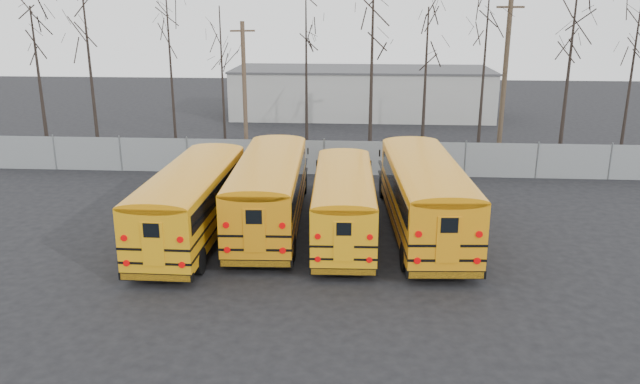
# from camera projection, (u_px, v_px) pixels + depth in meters

# --- Properties ---
(ground) EXTENTS (120.00, 120.00, 0.00)m
(ground) POSITION_uv_depth(u_px,v_px,m) (305.00, 254.00, 24.64)
(ground) COLOR black
(ground) RESTS_ON ground
(fence) EXTENTS (40.00, 0.04, 2.00)m
(fence) POSITION_uv_depth(u_px,v_px,m) (324.00, 158.00, 35.81)
(fence) COLOR gray
(fence) RESTS_ON ground
(distant_building) EXTENTS (22.00, 8.00, 4.00)m
(distant_building) POSITION_uv_depth(u_px,v_px,m) (361.00, 93.00, 54.48)
(distant_building) COLOR #A4A4A0
(distant_building) RESTS_ON ground
(bus_a) EXTENTS (2.69, 11.33, 3.16)m
(bus_a) POSITION_uv_depth(u_px,v_px,m) (193.00, 196.00, 25.77)
(bus_a) COLOR black
(bus_a) RESTS_ON ground
(bus_b) EXTENTS (3.14, 11.76, 3.26)m
(bus_b) POSITION_uv_depth(u_px,v_px,m) (270.00, 185.00, 27.04)
(bus_b) COLOR black
(bus_b) RESTS_ON ground
(bus_c) EXTENTS (2.76, 10.58, 2.94)m
(bus_c) POSITION_uv_depth(u_px,v_px,m) (344.00, 197.00, 26.00)
(bus_c) COLOR black
(bus_c) RESTS_ON ground
(bus_d) EXTENTS (3.51, 12.11, 3.35)m
(bus_d) POSITION_uv_depth(u_px,v_px,m) (424.00, 190.00, 26.18)
(bus_d) COLOR black
(bus_d) RESTS_ON ground
(utility_pole_left) EXTENTS (1.49, 0.49, 8.47)m
(utility_pole_left) POSITION_uv_depth(u_px,v_px,m) (245.00, 90.00, 38.60)
(utility_pole_left) COLOR #4E3C2C
(utility_pole_left) RESTS_ON ground
(utility_pole_right) EXTENTS (1.76, 0.50, 9.94)m
(utility_pole_right) POSITION_uv_depth(u_px,v_px,m) (505.00, 76.00, 38.99)
(utility_pole_right) COLOR #443526
(utility_pole_right) RESTS_ON ground
(tree_0) EXTENTS (0.26, 0.26, 9.36)m
(tree_0) POSITION_uv_depth(u_px,v_px,m) (40.00, 85.00, 38.32)
(tree_0) COLOR black
(tree_0) RESTS_ON ground
(tree_1) EXTENTS (0.26, 0.26, 11.08)m
(tree_1) POSITION_uv_depth(u_px,v_px,m) (91.00, 73.00, 36.92)
(tree_1) COLOR black
(tree_1) RESTS_ON ground
(tree_2) EXTENTS (0.26, 0.26, 11.03)m
(tree_2) POSITION_uv_depth(u_px,v_px,m) (171.00, 69.00, 39.27)
(tree_2) COLOR black
(tree_2) RESTS_ON ground
(tree_3) EXTENTS (0.26, 0.26, 9.36)m
(tree_3) POSITION_uv_depth(u_px,v_px,m) (222.00, 80.00, 40.67)
(tree_3) COLOR black
(tree_3) RESTS_ON ground
(tree_4) EXTENTS (0.26, 0.26, 10.00)m
(tree_4) POSITION_uv_depth(u_px,v_px,m) (306.00, 76.00, 40.12)
(tree_4) COLOR black
(tree_4) RESTS_ON ground
(tree_5) EXTENTS (0.26, 0.26, 11.47)m
(tree_5) POSITION_uv_depth(u_px,v_px,m) (372.00, 71.00, 35.88)
(tree_5) COLOR black
(tree_5) RESTS_ON ground
(tree_6) EXTENTS (0.26, 0.26, 9.31)m
(tree_6) POSITION_uv_depth(u_px,v_px,m) (425.00, 87.00, 37.62)
(tree_6) COLOR black
(tree_6) RESTS_ON ground
(tree_7) EXTENTS (0.26, 0.26, 10.04)m
(tree_7) POSITION_uv_depth(u_px,v_px,m) (483.00, 80.00, 38.16)
(tree_7) COLOR black
(tree_7) RESTS_ON ground
(tree_8) EXTENTS (0.26, 0.26, 11.16)m
(tree_8) POSITION_uv_depth(u_px,v_px,m) (568.00, 74.00, 36.02)
(tree_8) COLOR black
(tree_8) RESTS_ON ground
(tree_9) EXTENTS (0.26, 0.26, 10.44)m
(tree_9) POSITION_uv_depth(u_px,v_px,m) (631.00, 78.00, 37.37)
(tree_9) COLOR black
(tree_9) RESTS_ON ground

